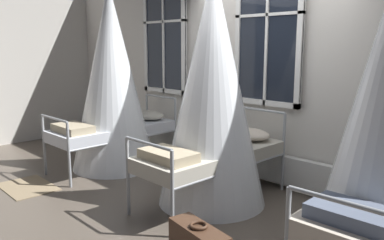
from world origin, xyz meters
name	(u,v)px	position (x,y,z in m)	size (l,w,h in m)	color
ground	(212,202)	(0.00, 0.00, 0.00)	(17.32, 17.32, 0.00)	brown
back_wall_with_windows	(271,61)	(0.00, 1.12, 1.60)	(9.14, 0.10, 3.20)	silver
window_bank	(265,95)	(0.00, 1.00, 1.17)	(5.00, 0.10, 2.87)	black
cot_first	(112,81)	(-1.97, -0.03, 1.30)	(1.24, 1.87, 2.69)	#9EA3A8
cot_second	(213,93)	(-0.01, 0.01, 1.28)	(1.24, 1.88, 2.66)	#9EA3A8
rug_first	(28,187)	(-2.00, -1.34, 0.01)	(0.80, 0.56, 0.01)	#8E7A5B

